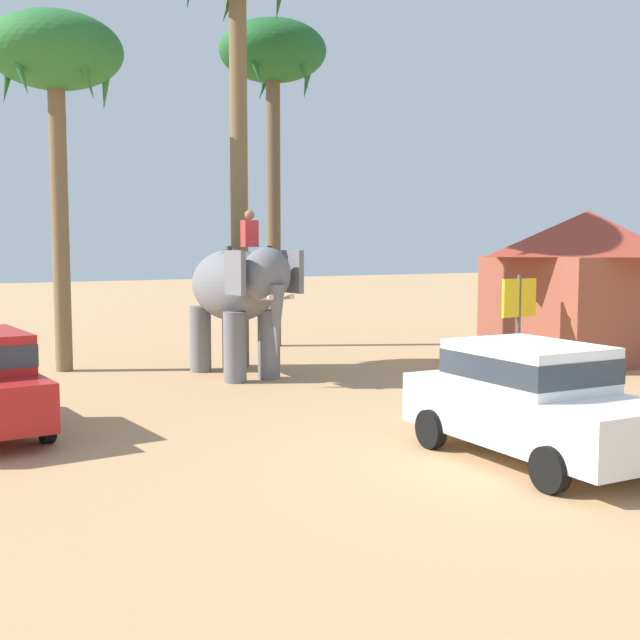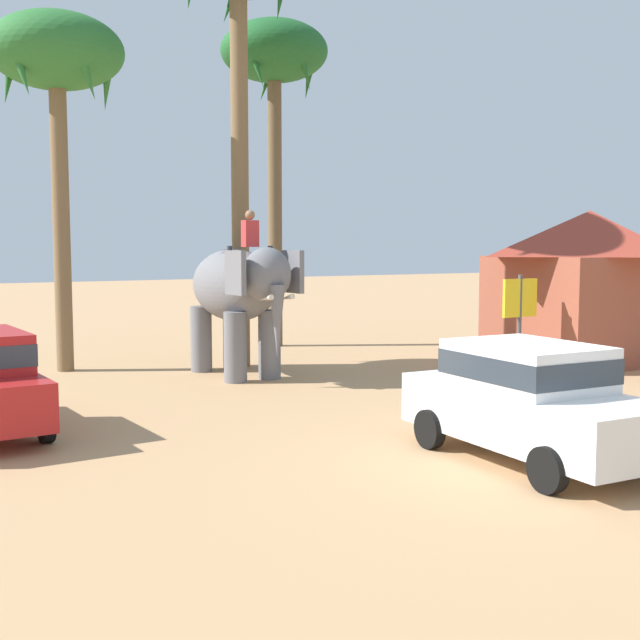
{
  "view_description": "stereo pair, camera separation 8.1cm",
  "coord_description": "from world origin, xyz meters",
  "px_view_note": "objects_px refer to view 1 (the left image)",
  "views": [
    {
      "loc": [
        -8.48,
        -8.56,
        3.12
      ],
      "look_at": [
        -0.48,
        5.55,
        1.6
      ],
      "focal_mm": 45.67,
      "sensor_mm": 36.0,
      "label": 1
    },
    {
      "loc": [
        -8.41,
        -8.6,
        3.12
      ],
      "look_at": [
        -0.48,
        5.55,
        1.6
      ],
      "focal_mm": 45.67,
      "sensor_mm": 36.0,
      "label": 2
    }
  ],
  "objects_px": {
    "palm_tree_behind_elephant": "(55,62)",
    "palm_tree_left_of_road": "(273,63)",
    "roadside_hut": "(587,281)",
    "signboard_yellow": "(519,305)",
    "car_sedan_foreground": "(530,397)",
    "elephant_with_mahout": "(238,292)"
  },
  "relations": [
    {
      "from": "palm_tree_behind_elephant",
      "to": "palm_tree_left_of_road",
      "type": "bearing_deg",
      "value": 15.81
    },
    {
      "from": "roadside_hut",
      "to": "signboard_yellow",
      "type": "relative_size",
      "value": 2.1
    },
    {
      "from": "car_sedan_foreground",
      "to": "palm_tree_left_of_road",
      "type": "xyz_separation_m",
      "value": [
        2.69,
        13.73,
        7.55
      ]
    },
    {
      "from": "car_sedan_foreground",
      "to": "elephant_with_mahout",
      "type": "distance_m",
      "value": 9.03
    },
    {
      "from": "signboard_yellow",
      "to": "car_sedan_foreground",
      "type": "bearing_deg",
      "value": -131.98
    },
    {
      "from": "palm_tree_behind_elephant",
      "to": "roadside_hut",
      "type": "bearing_deg",
      "value": -21.83
    },
    {
      "from": "car_sedan_foreground",
      "to": "signboard_yellow",
      "type": "xyz_separation_m",
      "value": [
        5.23,
        5.82,
        0.76
      ]
    },
    {
      "from": "palm_tree_behind_elephant",
      "to": "palm_tree_left_of_road",
      "type": "relative_size",
      "value": 0.88
    },
    {
      "from": "palm_tree_behind_elephant",
      "to": "palm_tree_left_of_road",
      "type": "height_order",
      "value": "palm_tree_left_of_road"
    },
    {
      "from": "elephant_with_mahout",
      "to": "roadside_hut",
      "type": "height_order",
      "value": "roadside_hut"
    },
    {
      "from": "car_sedan_foreground",
      "to": "palm_tree_behind_elephant",
      "type": "relative_size",
      "value": 0.48
    },
    {
      "from": "elephant_with_mahout",
      "to": "palm_tree_behind_elephant",
      "type": "xyz_separation_m",
      "value": [
        -3.4,
        2.89,
        5.44
      ]
    },
    {
      "from": "elephant_with_mahout",
      "to": "roadside_hut",
      "type": "bearing_deg",
      "value": -13.19
    },
    {
      "from": "elephant_with_mahout",
      "to": "roadside_hut",
      "type": "distance_m",
      "value": 9.41
    },
    {
      "from": "palm_tree_behind_elephant",
      "to": "signboard_yellow",
      "type": "xyz_separation_m",
      "value": [
        9.25,
        -6.02,
        -5.74
      ]
    },
    {
      "from": "elephant_with_mahout",
      "to": "signboard_yellow",
      "type": "bearing_deg",
      "value": -28.15
    },
    {
      "from": "palm_tree_behind_elephant",
      "to": "signboard_yellow",
      "type": "distance_m",
      "value": 12.44
    },
    {
      "from": "palm_tree_behind_elephant",
      "to": "roadside_hut",
      "type": "relative_size",
      "value": 1.71
    },
    {
      "from": "elephant_with_mahout",
      "to": "signboard_yellow",
      "type": "xyz_separation_m",
      "value": [
        5.85,
        -3.13,
        -0.3
      ]
    },
    {
      "from": "palm_tree_behind_elephant",
      "to": "roadside_hut",
      "type": "distance_m",
      "value": 14.54
    },
    {
      "from": "roadside_hut",
      "to": "signboard_yellow",
      "type": "xyz_separation_m",
      "value": [
        -3.32,
        -0.98,
        -0.44
      ]
    },
    {
      "from": "palm_tree_left_of_road",
      "to": "roadside_hut",
      "type": "bearing_deg",
      "value": -49.81
    }
  ]
}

